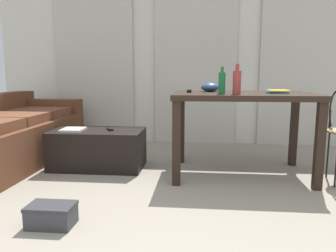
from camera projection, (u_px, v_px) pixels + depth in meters
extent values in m
plane|color=gray|center=(191.00, 190.00, 2.72)|extent=(7.53, 7.53, 0.00)
cube|color=silver|center=(195.00, 55.00, 4.45)|extent=(5.56, 0.10, 2.45)
cube|color=beige|center=(94.00, 66.00, 4.53)|extent=(1.11, 0.03, 2.15)
cube|color=beige|center=(195.00, 66.00, 4.39)|extent=(1.11, 0.03, 2.15)
cube|color=beige|center=(303.00, 65.00, 4.26)|extent=(1.11, 0.03, 2.15)
cube|color=brown|center=(10.00, 143.00, 3.49)|extent=(0.93, 2.02, 0.45)
cube|color=brown|center=(48.00, 106.00, 4.32)|extent=(0.90, 0.22, 0.18)
cube|color=brown|center=(38.00, 112.00, 3.96)|extent=(0.66, 0.52, 0.10)
cube|color=brown|center=(12.00, 118.00, 3.44)|extent=(0.66, 0.52, 0.10)
cube|color=black|center=(98.00, 149.00, 3.33)|extent=(0.93, 0.50, 0.40)
cube|color=black|center=(243.00, 95.00, 3.02)|extent=(1.29, 0.84, 0.05)
cube|color=black|center=(176.00, 144.00, 2.78)|extent=(0.07, 0.07, 0.74)
cube|color=black|center=(320.00, 147.00, 2.66)|extent=(0.07, 0.07, 0.74)
cube|color=black|center=(181.00, 129.00, 3.51)|extent=(0.07, 0.07, 0.74)
cube|color=black|center=(294.00, 131.00, 3.39)|extent=(0.07, 0.07, 0.74)
cylinder|color=black|center=(328.00, 154.00, 3.00)|extent=(0.02, 0.02, 0.46)
torus|color=black|center=(336.00, 112.00, 2.81)|extent=(0.06, 0.38, 0.38)
cylinder|color=black|center=(330.00, 119.00, 2.98)|extent=(0.02, 0.02, 0.17)
cylinder|color=#195B2D|center=(222.00, 83.00, 2.79)|extent=(0.06, 0.06, 0.19)
cylinder|color=#195B2D|center=(222.00, 70.00, 2.77)|extent=(0.03, 0.03, 0.05)
cylinder|color=#99332D|center=(237.00, 83.00, 2.77)|extent=(0.07, 0.07, 0.20)
cylinder|color=#99332D|center=(237.00, 67.00, 2.75)|extent=(0.03, 0.03, 0.06)
ellipsoid|color=#2D4C7A|center=(210.00, 87.00, 3.20)|extent=(0.18, 0.18, 0.09)
cube|color=#1E668C|center=(277.00, 92.00, 2.98)|extent=(0.24, 0.26, 0.02)
cube|color=gold|center=(278.00, 91.00, 2.96)|extent=(0.19, 0.23, 0.01)
cube|color=black|center=(189.00, 91.00, 3.10)|extent=(0.04, 0.18, 0.03)
cube|color=black|center=(110.00, 129.00, 3.31)|extent=(0.10, 0.15, 0.02)
cube|color=silver|center=(73.00, 130.00, 3.27)|extent=(0.22, 0.23, 0.02)
cube|color=#38383D|center=(52.00, 217.00, 2.06)|extent=(0.29, 0.18, 0.12)
cube|color=#313135|center=(51.00, 206.00, 2.05)|extent=(0.30, 0.19, 0.02)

